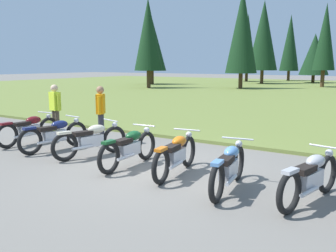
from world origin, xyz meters
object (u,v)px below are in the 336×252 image
motorcycle_sky_blue (229,167)px  rider_checking_bike (55,108)px  motorcycle_british_green (129,147)px  motorcycle_cream (91,139)px  motorcycle_maroon (29,129)px  motorcycle_orange (176,154)px  motorcycle_navy (55,134)px  rider_with_back_turned (101,111)px  motorcycle_silver (310,177)px

motorcycle_sky_blue → rider_checking_bike: rider_checking_bike is taller
motorcycle_british_green → motorcycle_sky_blue: (2.55, -0.26, 0.00)m
motorcycle_cream → motorcycle_british_green: bearing=-7.9°
motorcycle_maroon → motorcycle_orange: (5.16, -0.25, 0.00)m
motorcycle_cream → rider_checking_bike: (-2.61, 1.12, 0.51)m
motorcycle_navy → rider_checking_bike: size_ratio=1.25×
motorcycle_british_green → rider_checking_bike: bearing=161.8°
motorcycle_maroon → rider_with_back_turned: (1.69, 1.19, 0.51)m
motorcycle_navy → rider_checking_bike: rider_checking_bike is taller
motorcycle_navy → motorcycle_orange: bearing=-1.7°
rider_checking_bike → rider_with_back_turned: (1.73, 0.18, 0.00)m
motorcycle_british_green → motorcycle_silver: 3.94m
motorcycle_maroon → rider_checking_bike: rider_checking_bike is taller
motorcycle_cream → motorcycle_sky_blue: (3.92, -0.45, 0.00)m
rider_with_back_turned → rider_checking_bike: bearing=-174.0°
motorcycle_maroon → motorcycle_cream: same height
motorcycle_navy → motorcycle_british_green: 2.69m
motorcycle_maroon → motorcycle_navy: 1.27m
motorcycle_orange → rider_checking_bike: (-5.20, 1.26, 0.51)m
motorcycle_silver → rider_with_back_turned: rider_with_back_turned is taller
motorcycle_british_green → motorcycle_sky_blue: 2.56m
motorcycle_navy → rider_with_back_turned: (0.43, 1.33, 0.51)m
motorcycle_silver → rider_with_back_turned: 6.41m
motorcycle_sky_blue → motorcycle_silver: 1.40m
rider_with_back_turned → motorcycle_sky_blue: bearing=-20.1°
motorcycle_british_green → motorcycle_sky_blue: same height
motorcycle_silver → motorcycle_maroon: bearing=177.1°
motorcycle_cream → rider_with_back_turned: bearing=124.1°
motorcycle_sky_blue → motorcycle_british_green: bearing=174.1°
motorcycle_british_green → rider_checking_bike: 4.23m
motorcycle_navy → rider_checking_bike: 1.81m
motorcycle_maroon → motorcycle_sky_blue: (6.49, -0.56, 0.00)m
motorcycle_maroon → motorcycle_silver: (7.88, -0.40, 0.00)m
motorcycle_silver → motorcycle_british_green: bearing=178.5°
motorcycle_cream → motorcycle_british_green: size_ratio=0.98×
motorcycle_british_green → motorcycle_navy: bearing=176.6°
motorcycle_navy → motorcycle_orange: 3.90m
motorcycle_maroon → motorcycle_british_green: bearing=-4.3°
motorcycle_maroon → motorcycle_silver: bearing=-2.9°
rider_checking_bike → motorcycle_navy: bearing=-41.5°
motorcycle_orange → motorcycle_navy: bearing=178.3°
motorcycle_sky_blue → rider_with_back_turned: 5.13m
motorcycle_british_green → motorcycle_sky_blue: size_ratio=1.01×
motorcycle_silver → rider_with_back_turned: size_ratio=1.24×
motorcycle_british_green → motorcycle_silver: bearing=-1.5°
motorcycle_cream → motorcycle_orange: same height
motorcycle_british_green → motorcycle_cream: bearing=172.1°
rider_checking_bike → rider_with_back_turned: same height
motorcycle_british_green → motorcycle_silver: same height
motorcycle_maroon → motorcycle_sky_blue: same height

